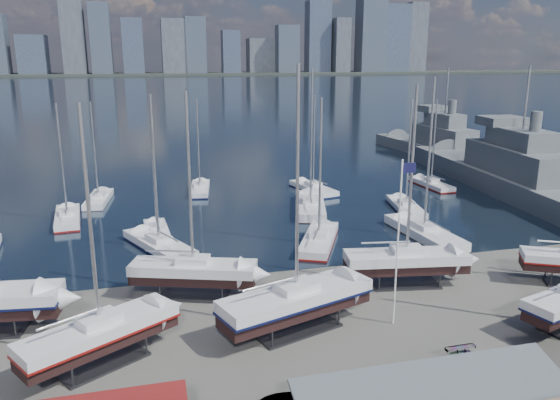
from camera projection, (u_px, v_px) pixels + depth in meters
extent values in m
plane|color=#605E59|center=(331.00, 324.00, 37.43)|extent=(1400.00, 1400.00, 0.00)
cube|color=#172335|center=(159.00, 88.00, 328.16)|extent=(1400.00, 600.00, 0.40)
cube|color=#2D332D|center=(150.00, 74.00, 571.65)|extent=(1400.00, 80.00, 2.20)
cube|color=#475166|center=(33.00, 55.00, 538.85)|extent=(26.03, 30.49, 37.14)
cube|color=#595E66|center=(72.00, 28.00, 531.15)|extent=(21.60, 16.58, 87.63)
cube|color=#3D4756|center=(101.00, 39.00, 541.11)|extent=(19.42, 28.42, 67.60)
cube|color=#475166|center=(133.00, 46.00, 553.07)|extent=(20.24, 23.80, 54.09)
cube|color=#595E66|center=(174.00, 46.00, 559.75)|extent=(24.62, 19.72, 54.00)
cube|color=#3D4756|center=(195.00, 45.00, 563.04)|extent=(20.75, 17.93, 55.97)
cube|color=#475166|center=(231.00, 52.00, 571.79)|extent=(18.36, 16.25, 43.03)
cube|color=#595E66|center=(261.00, 56.00, 599.06)|extent=(28.49, 22.03, 35.69)
cube|color=#3D4756|center=(287.00, 49.00, 586.77)|extent=(23.34, 17.87, 49.11)
cube|color=#475166|center=(318.00, 37.00, 606.65)|extent=(25.35, 19.79, 75.95)
cube|color=#595E66|center=(339.00, 45.00, 608.44)|extent=(17.00, 27.45, 57.67)
cube|color=#3D4756|center=(371.00, 23.00, 611.10)|extent=(29.28, 24.05, 106.04)
cube|color=#475166|center=(393.00, 38.00, 631.60)|extent=(30.82, 28.37, 74.41)
cube|color=#595E66|center=(416.00, 37.00, 640.04)|extent=(21.74, 17.03, 77.48)
cube|color=#2D2D33|center=(103.00, 363.00, 32.44)|extent=(5.65, 4.77, 0.16)
cube|color=black|center=(101.00, 340.00, 32.06)|extent=(9.17, 6.91, 0.75)
cube|color=silver|center=(100.00, 329.00, 31.87)|extent=(9.38, 7.25, 0.75)
cube|color=maroon|center=(100.00, 334.00, 31.96)|extent=(9.48, 7.32, 0.15)
cube|color=silver|center=(99.00, 319.00, 31.71)|extent=(2.84, 2.59, 0.50)
cylinder|color=#B2B2B7|center=(90.00, 218.00, 30.17)|extent=(0.22, 0.22, 12.72)
cube|color=#2D2D33|center=(194.00, 295.00, 41.71)|extent=(5.69, 3.95, 0.16)
cube|color=black|center=(194.00, 277.00, 41.33)|extent=(9.67, 5.21, 0.76)
cube|color=silver|center=(193.00, 268.00, 41.14)|extent=(9.80, 5.59, 0.76)
cube|color=silver|center=(193.00, 260.00, 40.98)|extent=(2.75, 2.27, 0.50)
cylinder|color=#B2B2B7|center=(189.00, 180.00, 39.43)|extent=(0.22, 0.22, 12.76)
cube|color=#2D2D33|center=(296.00, 329.00, 36.56)|extent=(6.45, 4.48, 0.16)
cube|color=black|center=(296.00, 307.00, 36.17)|extent=(10.96, 5.92, 0.86)
cube|color=silver|center=(297.00, 296.00, 35.95)|extent=(11.10, 6.35, 0.86)
cube|color=#0B113B|center=(296.00, 301.00, 36.05)|extent=(11.21, 6.41, 0.17)
cube|color=silver|center=(297.00, 286.00, 35.78)|extent=(3.12, 2.58, 0.50)
cylinder|color=#B2B2B7|center=(297.00, 182.00, 34.02)|extent=(0.22, 0.22, 14.46)
cube|color=#2D2D33|center=(405.00, 284.00, 43.83)|extent=(5.65, 3.24, 0.16)
cube|color=black|center=(406.00, 266.00, 43.45)|extent=(9.94, 3.79, 0.78)
cube|color=silver|center=(406.00, 257.00, 43.25)|extent=(10.00, 4.19, 0.78)
cube|color=silver|center=(407.00, 249.00, 43.09)|extent=(2.65, 1.99, 0.50)
cylinder|color=#B2B2B7|center=(412.00, 171.00, 41.50)|extent=(0.22, 0.22, 13.09)
cube|color=black|center=(68.00, 223.00, 60.88)|extent=(3.00, 9.22, 0.72)
cube|color=silver|center=(67.00, 217.00, 60.70)|extent=(3.38, 9.25, 0.72)
cube|color=maroon|center=(68.00, 220.00, 60.78)|extent=(3.41, 9.34, 0.14)
cube|color=silver|center=(67.00, 212.00, 60.55)|extent=(1.73, 2.40, 0.50)
cylinder|color=#B2B2B7|center=(62.00, 160.00, 59.06)|extent=(0.22, 0.22, 12.22)
cube|color=black|center=(99.00, 204.00, 68.78)|extent=(2.98, 8.87, 0.70)
cube|color=silver|center=(99.00, 199.00, 68.60)|extent=(3.35, 8.91, 0.70)
cube|color=silver|center=(98.00, 194.00, 68.45)|extent=(1.68, 2.32, 0.50)
cylinder|color=#B2B2B7|center=(94.00, 150.00, 67.03)|extent=(0.22, 0.22, 11.75)
cube|color=black|center=(159.00, 252.00, 52.00)|extent=(6.37, 10.21, 0.81)
cube|color=silver|center=(159.00, 244.00, 51.79)|extent=(6.75, 10.39, 0.81)
cube|color=#0B113B|center=(159.00, 248.00, 51.89)|extent=(6.82, 10.49, 0.16)
cube|color=silver|center=(159.00, 238.00, 51.63)|extent=(2.59, 3.01, 0.50)
cylinder|color=#B2B2B7|center=(155.00, 169.00, 49.96)|extent=(0.22, 0.22, 13.66)
cube|color=black|center=(158.00, 238.00, 55.88)|extent=(2.34, 8.03, 0.63)
cube|color=silver|center=(157.00, 232.00, 55.72)|extent=(2.67, 8.04, 0.63)
cube|color=silver|center=(157.00, 227.00, 55.58)|extent=(1.44, 2.06, 0.50)
cylinder|color=#B2B2B7|center=(154.00, 178.00, 54.29)|extent=(0.22, 0.22, 10.71)
cube|color=black|center=(200.00, 194.00, 74.22)|extent=(3.34, 8.83, 0.69)
cube|color=silver|center=(200.00, 189.00, 74.05)|extent=(3.70, 8.89, 0.69)
cube|color=#0B113B|center=(200.00, 191.00, 74.13)|extent=(3.74, 8.97, 0.14)
cube|color=silver|center=(200.00, 184.00, 73.90)|extent=(1.76, 2.35, 0.50)
cylinder|color=#B2B2B7|center=(198.00, 144.00, 72.49)|extent=(0.22, 0.22, 11.63)
cube|color=black|center=(319.00, 247.00, 53.33)|extent=(6.42, 9.86, 0.79)
cube|color=silver|center=(319.00, 240.00, 53.13)|extent=(6.79, 10.04, 0.79)
cube|color=maroon|center=(319.00, 243.00, 53.22)|extent=(6.86, 10.14, 0.16)
cube|color=silver|center=(319.00, 233.00, 52.97)|extent=(2.56, 2.93, 0.50)
cylinder|color=#B2B2B7|center=(320.00, 169.00, 51.35)|extent=(0.22, 0.22, 13.27)
cube|color=black|center=(310.00, 213.00, 65.43)|extent=(5.74, 11.80, 0.92)
cube|color=silver|center=(310.00, 205.00, 65.20)|extent=(6.21, 11.93, 0.92)
cube|color=silver|center=(311.00, 199.00, 65.02)|extent=(2.64, 3.29, 0.50)
cylinder|color=#B2B2B7|center=(311.00, 137.00, 63.12)|extent=(0.22, 0.22, 15.51)
cube|color=black|center=(313.00, 193.00, 74.43)|extent=(4.20, 9.30, 0.72)
cube|color=silver|center=(313.00, 188.00, 74.24)|extent=(4.57, 9.38, 0.72)
cube|color=#0B113B|center=(313.00, 190.00, 74.33)|extent=(4.62, 9.48, 0.14)
cube|color=silver|center=(313.00, 184.00, 74.09)|extent=(2.00, 2.55, 0.50)
cylinder|color=#B2B2B7|center=(314.00, 141.00, 72.61)|extent=(0.22, 0.22, 12.21)
cube|color=black|center=(423.00, 240.00, 55.52)|extent=(3.32, 11.23, 0.89)
cube|color=silver|center=(424.00, 232.00, 55.30)|extent=(3.79, 11.26, 0.89)
cube|color=silver|center=(424.00, 225.00, 55.12)|extent=(2.03, 2.88, 0.50)
cylinder|color=#B2B2B7|center=(429.00, 155.00, 53.29)|extent=(0.22, 0.22, 14.97)
cube|color=black|center=(405.00, 213.00, 65.11)|extent=(3.89, 9.36, 0.73)
cube|color=silver|center=(406.00, 207.00, 64.93)|extent=(4.27, 9.44, 0.73)
cube|color=#0B113B|center=(406.00, 209.00, 65.01)|extent=(4.31, 9.53, 0.15)
cube|color=silver|center=(406.00, 202.00, 64.77)|extent=(1.94, 2.53, 0.50)
cylinder|color=#B2B2B7|center=(409.00, 153.00, 63.28)|extent=(0.22, 0.22, 12.31)
cube|color=black|center=(431.00, 188.00, 77.11)|extent=(2.46, 8.59, 0.68)
cube|color=silver|center=(431.00, 184.00, 76.94)|extent=(2.82, 8.61, 0.68)
cube|color=maroon|center=(431.00, 186.00, 77.01)|extent=(2.85, 8.69, 0.14)
cube|color=silver|center=(431.00, 180.00, 76.79)|extent=(1.54, 2.19, 0.50)
cylinder|color=#B2B2B7|center=(434.00, 141.00, 75.40)|extent=(0.22, 0.22, 11.47)
cube|color=slate|center=(516.00, 191.00, 72.82)|extent=(12.13, 50.10, 4.46)
cube|color=slate|center=(519.00, 161.00, 71.80)|extent=(7.80, 17.84, 3.60)
cube|color=slate|center=(522.00, 138.00, 71.04)|extent=(5.59, 10.29, 2.40)
cube|color=slate|center=(502.00, 121.00, 75.35)|extent=(5.96, 5.42, 1.20)
cylinder|color=#B2B2B7|center=(527.00, 98.00, 69.73)|extent=(0.30, 0.30, 8.00)
cube|color=slate|center=(442.00, 156.00, 99.09)|extent=(9.34, 38.49, 3.43)
cube|color=slate|center=(443.00, 137.00, 98.20)|extent=(6.00, 13.71, 3.60)
cube|color=slate|center=(445.00, 120.00, 97.44)|extent=(4.30, 7.91, 2.40)
cube|color=slate|center=(433.00, 109.00, 100.50)|extent=(4.58, 4.16, 1.20)
cylinder|color=#B2B2B7|center=(447.00, 90.00, 96.13)|extent=(0.30, 0.30, 8.00)
imported|color=gray|center=(449.00, 398.00, 28.12)|extent=(3.48, 5.30, 1.35)
imported|color=gray|center=(486.00, 382.00, 29.35)|extent=(2.31, 5.47, 1.57)
cylinder|color=white|center=(398.00, 245.00, 36.00)|extent=(0.12, 0.12, 11.45)
cube|color=#12133B|center=(409.00, 168.00, 34.81)|extent=(0.95, 0.05, 0.67)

